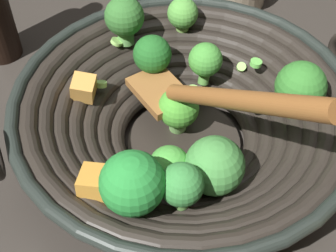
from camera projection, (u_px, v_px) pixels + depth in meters
ground_plane at (184, 146)px, 0.55m from camera, size 4.00×4.00×0.00m
wok at (185, 114)px, 0.51m from camera, size 0.37×0.37×0.21m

